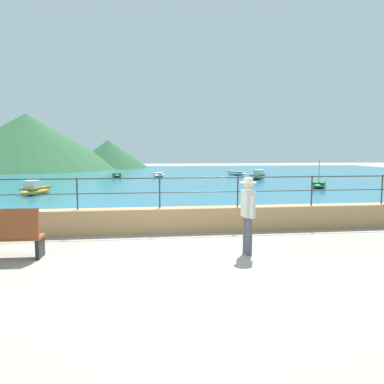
{
  "coord_description": "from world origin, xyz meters",
  "views": [
    {
      "loc": [
        -0.49,
        -7.64,
        2.36
      ],
      "look_at": [
        1.0,
        3.7,
        1.1
      ],
      "focal_mm": 35.47,
      "sensor_mm": 36.0,
      "label": 1
    }
  ],
  "objects_px": {
    "person_walking": "(248,212)",
    "boat_5": "(117,175)",
    "boat_0": "(236,173)",
    "boat_2": "(36,189)",
    "bench_main": "(0,234)",
    "boat_7": "(159,175)",
    "boat_1": "(319,184)",
    "boat_3": "(258,176)"
  },
  "relations": [
    {
      "from": "person_walking",
      "to": "boat_5",
      "type": "xyz_separation_m",
      "value": [
        -4.53,
        25.13,
        -0.72
      ]
    },
    {
      "from": "boat_1",
      "to": "boat_5",
      "type": "bearing_deg",
      "value": 139.69
    },
    {
      "from": "person_walking",
      "to": "boat_1",
      "type": "xyz_separation_m",
      "value": [
        8.55,
        14.03,
        -0.72
      ]
    },
    {
      "from": "bench_main",
      "to": "boat_3",
      "type": "relative_size",
      "value": 0.73
    },
    {
      "from": "boat_0",
      "to": "boat_7",
      "type": "xyz_separation_m",
      "value": [
        -7.24,
        -1.4,
        0.0
      ]
    },
    {
      "from": "boat_5",
      "to": "boat_7",
      "type": "bearing_deg",
      "value": -5.38
    },
    {
      "from": "boat_0",
      "to": "boat_5",
      "type": "height_order",
      "value": "same"
    },
    {
      "from": "bench_main",
      "to": "boat_7",
      "type": "bearing_deg",
      "value": 79.59
    },
    {
      "from": "person_walking",
      "to": "boat_0",
      "type": "distance_m",
      "value": 26.95
    },
    {
      "from": "bench_main",
      "to": "person_walking",
      "type": "xyz_separation_m",
      "value": [
        5.42,
        -0.25,
        0.42
      ]
    },
    {
      "from": "boat_1",
      "to": "boat_7",
      "type": "distance_m",
      "value": 14.33
    },
    {
      "from": "boat_0",
      "to": "boat_1",
      "type": "distance_m",
      "value": 12.36
    },
    {
      "from": "boat_2",
      "to": "boat_7",
      "type": "distance_m",
      "value": 14.19
    },
    {
      "from": "boat_2",
      "to": "boat_3",
      "type": "bearing_deg",
      "value": 30.44
    },
    {
      "from": "boat_5",
      "to": "boat_7",
      "type": "xyz_separation_m",
      "value": [
        3.62,
        -0.34,
        0.0
      ]
    },
    {
      "from": "boat_0",
      "to": "boat_1",
      "type": "xyz_separation_m",
      "value": [
        2.23,
        -12.16,
        0.01
      ]
    },
    {
      "from": "boat_1",
      "to": "boat_2",
      "type": "distance_m",
      "value": 16.56
    },
    {
      "from": "boat_2",
      "to": "boat_7",
      "type": "height_order",
      "value": "boat_2"
    },
    {
      "from": "boat_2",
      "to": "boat_7",
      "type": "bearing_deg",
      "value": 60.37
    },
    {
      "from": "bench_main",
      "to": "boat_7",
      "type": "distance_m",
      "value": 24.95
    },
    {
      "from": "boat_3",
      "to": "bench_main",
      "type": "bearing_deg",
      "value": -120.41
    },
    {
      "from": "person_walking",
      "to": "boat_3",
      "type": "distance_m",
      "value": 22.21
    },
    {
      "from": "boat_0",
      "to": "boat_7",
      "type": "height_order",
      "value": "same"
    },
    {
      "from": "bench_main",
      "to": "boat_2",
      "type": "distance_m",
      "value": 12.46
    },
    {
      "from": "person_walking",
      "to": "boat_0",
      "type": "height_order",
      "value": "person_walking"
    },
    {
      "from": "person_walking",
      "to": "boat_0",
      "type": "relative_size",
      "value": 0.72
    },
    {
      "from": "boat_0",
      "to": "boat_5",
      "type": "relative_size",
      "value": 1.04
    },
    {
      "from": "bench_main",
      "to": "boat_3",
      "type": "distance_m",
      "value": 24.21
    },
    {
      "from": "boat_0",
      "to": "person_walking",
      "type": "bearing_deg",
      "value": -103.58
    },
    {
      "from": "person_walking",
      "to": "boat_5",
      "type": "bearing_deg",
      "value": 100.22
    },
    {
      "from": "boat_1",
      "to": "boat_2",
      "type": "xyz_separation_m",
      "value": [
        -16.48,
        -1.58,
        0.07
      ]
    },
    {
      "from": "bench_main",
      "to": "boat_0",
      "type": "relative_size",
      "value": 0.7
    },
    {
      "from": "boat_1",
      "to": "boat_7",
      "type": "height_order",
      "value": "boat_1"
    },
    {
      "from": "person_walking",
      "to": "boat_2",
      "type": "xyz_separation_m",
      "value": [
        -7.93,
        12.45,
        -0.65
      ]
    },
    {
      "from": "boat_1",
      "to": "boat_3",
      "type": "height_order",
      "value": "boat_1"
    },
    {
      "from": "boat_2",
      "to": "boat_3",
      "type": "distance_m",
      "value": 17.12
    },
    {
      "from": "boat_1",
      "to": "boat_0",
      "type": "bearing_deg",
      "value": 100.38
    },
    {
      "from": "boat_0",
      "to": "boat_3",
      "type": "relative_size",
      "value": 1.03
    },
    {
      "from": "person_walking",
      "to": "boat_5",
      "type": "relative_size",
      "value": 0.75
    },
    {
      "from": "boat_3",
      "to": "boat_7",
      "type": "distance_m",
      "value": 8.57
    },
    {
      "from": "boat_3",
      "to": "boat_2",
      "type": "bearing_deg",
      "value": -149.56
    },
    {
      "from": "boat_1",
      "to": "boat_3",
      "type": "distance_m",
      "value": 7.3
    }
  ]
}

